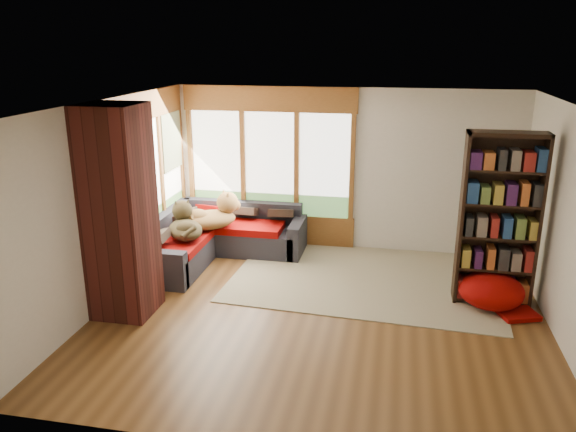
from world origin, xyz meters
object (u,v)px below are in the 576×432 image
at_px(brick_chimney, 119,213).
at_px(dog_brindle, 184,220).
at_px(bookshelf, 499,221).
at_px(dog_tan, 214,210).
at_px(area_rug, 366,274).
at_px(sectional_sofa, 213,237).
at_px(pouf, 491,289).

distance_m(brick_chimney, dog_brindle, 1.60).
xyz_separation_m(bookshelf, dog_tan, (-4.03, 0.81, -0.34)).
xyz_separation_m(area_rug, dog_tan, (-2.39, 0.22, 0.77)).
xyz_separation_m(brick_chimney, sectional_sofa, (0.45, 2.05, -1.00)).
distance_m(dog_tan, dog_brindle, 0.56).
bearing_deg(dog_tan, pouf, -49.80).
distance_m(brick_chimney, bookshelf, 4.69).
xyz_separation_m(sectional_sofa, bookshelf, (4.09, -0.90, 0.82)).
bearing_deg(bookshelf, pouf, -97.64).
xyz_separation_m(brick_chimney, dog_brindle, (0.21, 1.49, -0.55)).
relative_size(brick_chimney, dog_brindle, 2.91).
relative_size(brick_chimney, pouf, 3.17).
height_order(sectional_sofa, dog_brindle, dog_brindle).
xyz_separation_m(sectional_sofa, dog_brindle, (-0.23, -0.56, 0.45)).
bearing_deg(sectional_sofa, dog_tan, -49.41).
bearing_deg(area_rug, brick_chimney, -148.98).
bearing_deg(dog_tan, area_rug, -41.92).
bearing_deg(dog_tan, sectional_sofa, 89.96).
relative_size(bookshelf, dog_tan, 2.27).
height_order(pouf, dog_brindle, dog_brindle).
xyz_separation_m(dog_tan, dog_brindle, (-0.30, -0.47, -0.03)).
bearing_deg(sectional_sofa, area_rug, -3.11).
height_order(brick_chimney, sectional_sofa, brick_chimney).
bearing_deg(sectional_sofa, pouf, -10.09).
bearing_deg(area_rug, dog_tan, 174.71).
distance_m(sectional_sofa, pouf, 4.20).
relative_size(area_rug, bookshelf, 1.67).
bearing_deg(area_rug, dog_brindle, -174.62).
relative_size(sectional_sofa, dog_brindle, 2.46).
xyz_separation_m(sectional_sofa, area_rug, (2.45, -0.31, -0.30)).
xyz_separation_m(pouf, dog_brindle, (-4.31, 0.47, 0.52)).
relative_size(pouf, dog_brindle, 0.92).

